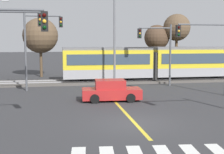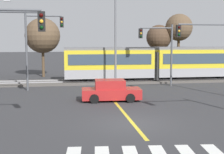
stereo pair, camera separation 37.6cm
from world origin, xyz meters
name	(u,v)px [view 2 (the right image)]	position (x,y,z in m)	size (l,w,h in m)	color
ground_plane	(133,123)	(0.00, 0.00, 0.00)	(200.00, 200.00, 0.00)	#333335
track_bed	(99,82)	(0.00, 15.94, 0.09)	(120.00, 4.00, 0.18)	#56514C
rail_near	(99,81)	(0.00, 15.22, 0.23)	(120.00, 0.08, 0.10)	#939399
rail_far	(98,79)	(0.00, 16.66, 0.23)	(120.00, 0.08, 0.10)	#939399
light_rail_tram	(153,62)	(5.78, 15.93, 2.05)	(18.50, 2.64, 3.43)	#9E9EA3
lane_centre_line	(115,102)	(0.00, 5.52, 0.00)	(0.20, 16.84, 0.01)	gold
sedan_crossing	(111,91)	(-0.20, 6.25, 0.70)	(4.28, 2.08, 1.52)	#B22323
traffic_light_mid_right	(210,45)	(7.51, 6.78, 3.97)	(4.25, 0.38, 6.02)	#515459
traffic_light_mid_left	(1,39)	(-7.71, 6.61, 4.42)	(4.25, 0.38, 6.74)	#515459
traffic_light_far_left	(38,39)	(-5.63, 11.75, 4.41)	(3.25, 0.38, 6.76)	#515459
traffic_light_far_right	(160,45)	(5.40, 12.46, 3.83)	(3.25, 0.38, 5.77)	#515459
street_lamp_centre	(118,31)	(1.40, 12.50, 5.14)	(2.40, 0.28, 9.06)	slate
bare_tree_west	(43,36)	(-5.90, 21.89, 4.82)	(4.09, 4.09, 6.88)	brown
bare_tree_east	(159,38)	(7.69, 20.31, 4.59)	(2.97, 2.97, 6.11)	brown
bare_tree_far_east	(179,28)	(9.86, 19.54, 5.73)	(3.15, 3.15, 7.36)	brown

